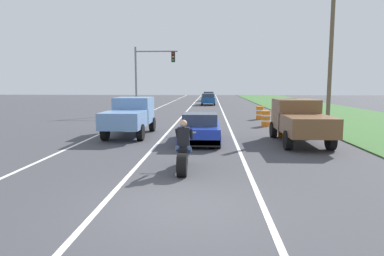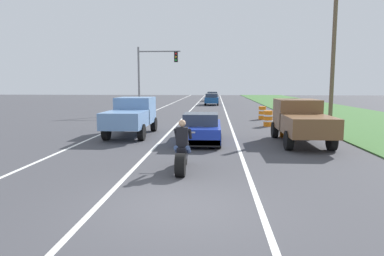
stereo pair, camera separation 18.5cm
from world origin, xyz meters
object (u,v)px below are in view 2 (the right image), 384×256
(traffic_light_mast_near, at_px, (151,70))
(construction_barrel_far, at_px, (262,113))
(construction_barrel_nearest, at_px, (285,127))
(sports_car_blue, at_px, (201,129))
(distant_car_further_ahead, at_px, (212,96))
(pickup_truck_left_lane_light_blue, at_px, (132,115))
(motorcycle_with_rider, at_px, (182,153))
(distant_car_far_ahead, at_px, (212,99))
(construction_barrel_mid, at_px, (268,119))
(pickup_truck_right_shoulder_brown, at_px, (301,120))

(traffic_light_mast_near, xyz_separation_m, construction_barrel_far, (9.38, -4.18, -3.44))
(construction_barrel_far, bearing_deg, construction_barrel_nearest, -90.14)
(sports_car_blue, height_order, traffic_light_mast_near, traffic_light_mast_near)
(construction_barrel_far, relative_size, distant_car_further_ahead, 0.25)
(construction_barrel_nearest, bearing_deg, sports_car_blue, -156.15)
(construction_barrel_nearest, relative_size, construction_barrel_far, 1.00)
(pickup_truck_left_lane_light_blue, distance_m, construction_barrel_far, 12.07)
(motorcycle_with_rider, xyz_separation_m, distant_car_further_ahead, (0.46, 46.28, 0.18))
(sports_car_blue, distance_m, pickup_truck_left_lane_light_blue, 4.23)
(traffic_light_mast_near, relative_size, distant_car_further_ahead, 1.50)
(construction_barrel_nearest, relative_size, distant_car_far_ahead, 0.25)
(construction_barrel_mid, xyz_separation_m, distant_car_further_ahead, (-3.92, 34.27, 0.27))
(pickup_truck_right_shoulder_brown, xyz_separation_m, construction_barrel_nearest, (-0.30, 1.97, -0.60))
(construction_barrel_nearest, distance_m, distant_car_far_ahead, 27.83)
(distant_car_further_ahead, bearing_deg, motorcycle_with_rider, -90.58)
(pickup_truck_left_lane_light_blue, relative_size, traffic_light_mast_near, 0.80)
(sports_car_blue, xyz_separation_m, distant_car_further_ahead, (0.12, 40.73, 0.14))
(motorcycle_with_rider, xyz_separation_m, construction_barrel_far, (4.61, 16.47, -0.09))
(distant_car_far_ahead, bearing_deg, construction_barrel_nearest, -81.52)
(sports_car_blue, distance_m, distant_car_far_ahead, 29.40)
(pickup_truck_left_lane_light_blue, xyz_separation_m, distant_car_far_ahead, (3.89, 27.50, -0.33))
(pickup_truck_right_shoulder_brown, height_order, construction_barrel_mid, pickup_truck_right_shoulder_brown)
(construction_barrel_mid, distance_m, distant_car_further_ahead, 34.49)
(construction_barrel_nearest, bearing_deg, construction_barrel_far, 89.86)
(construction_barrel_far, height_order, distant_car_further_ahead, distant_car_further_ahead)
(sports_car_blue, relative_size, construction_barrel_mid, 4.30)
(motorcycle_with_rider, xyz_separation_m, pickup_truck_left_lane_light_blue, (-3.40, 7.46, 0.51))
(traffic_light_mast_near, relative_size, construction_barrel_mid, 6.00)
(pickup_truck_right_shoulder_brown, xyz_separation_m, construction_barrel_far, (-0.28, 11.01, -0.60))
(traffic_light_mast_near, bearing_deg, distant_car_far_ahead, 69.83)
(pickup_truck_left_lane_light_blue, distance_m, traffic_light_mast_near, 13.56)
(pickup_truck_right_shoulder_brown, relative_size, construction_barrel_mid, 4.80)
(pickup_truck_right_shoulder_brown, distance_m, distant_car_further_ahead, 41.06)
(sports_car_blue, relative_size, distant_car_far_ahead, 1.08)
(construction_barrel_mid, bearing_deg, pickup_truck_left_lane_light_blue, -149.66)
(pickup_truck_right_shoulder_brown, xyz_separation_m, distant_car_further_ahead, (-4.43, 40.82, -0.33))
(traffic_light_mast_near, distance_m, distant_car_far_ahead, 15.58)
(pickup_truck_left_lane_light_blue, bearing_deg, distant_car_far_ahead, 81.95)
(sports_car_blue, bearing_deg, construction_barrel_nearest, 23.85)
(sports_car_blue, height_order, distant_car_far_ahead, distant_car_far_ahead)
(pickup_truck_left_lane_light_blue, height_order, pickup_truck_right_shoulder_brown, same)
(sports_car_blue, bearing_deg, distant_car_further_ahead, 89.83)
(construction_barrel_far, distance_m, distant_car_further_ahead, 30.11)
(pickup_truck_left_lane_light_blue, bearing_deg, construction_barrel_mid, 30.34)
(sports_car_blue, bearing_deg, pickup_truck_right_shoulder_brown, -1.22)
(construction_barrel_nearest, bearing_deg, traffic_light_mast_near, 125.32)
(motorcycle_with_rider, xyz_separation_m, distant_car_far_ahead, (0.49, 34.96, 0.18))
(motorcycle_with_rider, height_order, construction_barrel_nearest, motorcycle_with_rider)
(pickup_truck_left_lane_light_blue, bearing_deg, traffic_light_mast_near, 95.92)
(pickup_truck_left_lane_light_blue, xyz_separation_m, construction_barrel_mid, (7.79, 4.56, -0.60))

